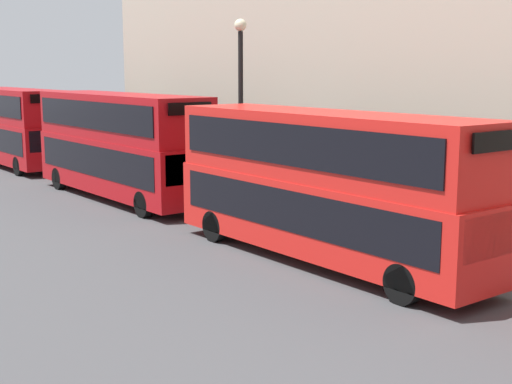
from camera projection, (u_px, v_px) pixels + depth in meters
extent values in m
cube|color=red|center=(324.00, 215.00, 20.28)|extent=(2.55, 11.04, 2.06)
cube|color=red|center=(326.00, 146.00, 19.95)|extent=(2.50, 10.82, 1.88)
cube|color=black|center=(325.00, 206.00, 20.24)|extent=(2.59, 10.15, 1.15)
cube|color=black|center=(326.00, 142.00, 19.93)|extent=(2.59, 10.15, 1.13)
cube|color=black|center=(493.00, 236.00, 15.92)|extent=(2.17, 0.06, 1.03)
cube|color=black|center=(498.00, 141.00, 15.56)|extent=(1.78, 0.06, 0.45)
cylinder|color=black|center=(403.00, 284.00, 16.69)|extent=(0.30, 1.00, 1.00)
cylinder|color=black|center=(462.00, 268.00, 18.05)|extent=(0.30, 1.00, 1.00)
cylinder|color=black|center=(215.00, 226.00, 22.82)|extent=(0.30, 1.00, 1.00)
cylinder|color=black|center=(269.00, 217.00, 24.17)|extent=(0.30, 1.00, 1.00)
cube|color=#A80F14|center=(120.00, 165.00, 30.14)|extent=(2.55, 11.21, 2.24)
cube|color=#A80F14|center=(119.00, 116.00, 29.79)|extent=(2.50, 10.99, 1.86)
cube|color=black|center=(120.00, 158.00, 30.09)|extent=(2.59, 10.32, 1.26)
cube|color=black|center=(119.00, 114.00, 29.77)|extent=(2.59, 10.32, 1.12)
cube|color=black|center=(191.00, 169.00, 25.70)|extent=(2.17, 0.06, 1.12)
cube|color=black|center=(190.00, 109.00, 25.34)|extent=(1.78, 0.06, 0.45)
cylinder|color=black|center=(143.00, 204.00, 26.50)|extent=(0.30, 1.00, 1.00)
cylinder|color=black|center=(194.00, 198.00, 27.85)|extent=(0.30, 1.00, 1.00)
cylinder|color=black|center=(59.00, 178.00, 32.76)|extent=(0.30, 1.00, 1.00)
cylinder|color=black|center=(104.00, 174.00, 34.11)|extent=(0.30, 1.00, 1.00)
cube|color=#A80F14|center=(16.00, 141.00, 40.20)|extent=(2.55, 10.32, 2.17)
cube|color=#A80F14|center=(14.00, 106.00, 39.86)|extent=(2.50, 10.11, 1.85)
cube|color=black|center=(15.00, 137.00, 40.16)|extent=(2.59, 9.49, 1.22)
cube|color=black|center=(13.00, 104.00, 39.84)|extent=(2.59, 9.49, 1.11)
cube|color=black|center=(50.00, 141.00, 36.12)|extent=(2.17, 0.06, 1.09)
cube|color=black|center=(48.00, 98.00, 35.75)|extent=(1.78, 0.06, 0.44)
cylinder|color=black|center=(19.00, 166.00, 36.90)|extent=(0.30, 1.00, 1.00)
cylinder|color=black|center=(60.00, 163.00, 38.25)|extent=(0.30, 1.00, 1.00)
cylinder|color=black|center=(15.00, 151.00, 43.82)|extent=(0.30, 1.00, 1.00)
cylinder|color=black|center=(241.00, 127.00, 25.96)|extent=(0.18, 0.18, 6.79)
sphere|color=beige|center=(240.00, 25.00, 25.34)|extent=(0.44, 0.44, 0.44)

